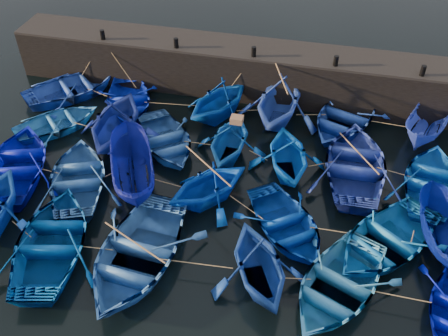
% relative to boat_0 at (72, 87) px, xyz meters
% --- Properties ---
extents(ground, '(120.00, 120.00, 0.00)m').
position_rel_boat_0_xyz_m(ground, '(9.39, -7.91, -0.52)').
color(ground, black).
rests_on(ground, ground).
extents(quay_wall, '(26.00, 2.50, 2.50)m').
position_rel_boat_0_xyz_m(quay_wall, '(9.39, 2.59, 0.73)').
color(quay_wall, black).
rests_on(quay_wall, ground).
extents(quay_top, '(26.00, 2.50, 0.12)m').
position_rel_boat_0_xyz_m(quay_top, '(9.39, 2.59, 2.04)').
color(quay_top, black).
rests_on(quay_top, quay_wall).
extents(bollard_0, '(0.24, 0.24, 0.50)m').
position_rel_boat_0_xyz_m(bollard_0, '(1.39, 1.69, 2.35)').
color(bollard_0, black).
rests_on(bollard_0, quay_top).
extents(bollard_1, '(0.24, 0.24, 0.50)m').
position_rel_boat_0_xyz_m(bollard_1, '(5.39, 1.69, 2.35)').
color(bollard_1, black).
rests_on(bollard_1, quay_top).
extents(bollard_2, '(0.24, 0.24, 0.50)m').
position_rel_boat_0_xyz_m(bollard_2, '(9.39, 1.69, 2.35)').
color(bollard_2, black).
rests_on(bollard_2, quay_top).
extents(bollard_3, '(0.24, 0.24, 0.50)m').
position_rel_boat_0_xyz_m(bollard_3, '(13.39, 1.69, 2.35)').
color(bollard_3, black).
rests_on(bollard_3, quay_top).
extents(bollard_4, '(0.24, 0.24, 0.50)m').
position_rel_boat_0_xyz_m(bollard_4, '(17.39, 1.69, 2.35)').
color(bollard_4, black).
rests_on(bollard_4, quay_top).
extents(boat_0, '(6.09, 6.12, 1.04)m').
position_rel_boat_0_xyz_m(boat_0, '(0.00, 0.00, 0.00)').
color(boat_0, '#1E40A2').
rests_on(boat_0, ground).
extents(boat_1, '(4.97, 5.67, 0.98)m').
position_rel_boat_0_xyz_m(boat_1, '(3.35, -0.52, -0.03)').
color(boat_1, '#061DC1').
rests_on(boat_1, ground).
extents(boat_2, '(5.00, 5.24, 2.15)m').
position_rel_boat_0_xyz_m(boat_2, '(8.07, -0.19, 0.55)').
color(boat_2, '#023891').
rests_on(boat_2, ground).
extents(boat_3, '(4.55, 5.15, 2.52)m').
position_rel_boat_0_xyz_m(boat_3, '(11.00, 0.15, 0.74)').
color(boat_3, blue).
rests_on(boat_3, ground).
extents(boat_4, '(5.40, 6.29, 1.10)m').
position_rel_boat_0_xyz_m(boat_4, '(14.21, 0.48, 0.03)').
color(boat_4, navy).
rests_on(boat_4, ground).
extents(boat_5, '(3.05, 4.69, 1.70)m').
position_rel_boat_0_xyz_m(boat_5, '(18.03, 0.36, 0.33)').
color(boat_5, blue).
rests_on(boat_5, ground).
extents(boat_6, '(4.95, 5.01, 0.85)m').
position_rel_boat_0_xyz_m(boat_6, '(0.66, -2.95, -0.10)').
color(boat_6, blue).
rests_on(boat_6, ground).
extents(boat_7, '(4.33, 4.94, 2.48)m').
position_rel_boat_0_xyz_m(boat_7, '(3.91, -3.22, 0.72)').
color(boat_7, navy).
rests_on(boat_7, ground).
extents(boat_8, '(5.42, 5.68, 0.96)m').
position_rel_boat_0_xyz_m(boat_8, '(6.24, -3.15, -0.04)').
color(boat_8, '#2C5DA7').
rests_on(boat_8, ground).
extents(boat_9, '(3.46, 3.95, 2.00)m').
position_rel_boat_0_xyz_m(boat_9, '(9.28, -3.11, 0.48)').
color(boat_9, '#094592').
rests_on(boat_9, ground).
extents(boat_10, '(4.36, 4.74, 2.09)m').
position_rel_boat_0_xyz_m(boat_10, '(11.99, -3.60, 0.52)').
color(boat_10, blue).
rests_on(boat_10, ground).
extents(boat_11, '(4.23, 5.78, 1.17)m').
position_rel_boat_0_xyz_m(boat_11, '(14.89, -2.99, 0.06)').
color(boat_11, navy).
rests_on(boat_11, ground).
extents(boat_12, '(4.24, 5.36, 1.00)m').
position_rel_boat_0_xyz_m(boat_12, '(18.07, -3.28, -0.02)').
color(boat_12, blue).
rests_on(boat_12, ground).
extents(boat_13, '(5.36, 6.32, 1.12)m').
position_rel_boat_0_xyz_m(boat_13, '(0.55, -6.37, 0.04)').
color(boat_13, '#000795').
rests_on(boat_13, ground).
extents(boat_14, '(5.17, 5.96, 1.03)m').
position_rel_boat_0_xyz_m(boat_14, '(3.49, -6.50, -0.01)').
color(boat_14, '#275996').
rests_on(boat_14, ground).
extents(boat_15, '(3.66, 5.06, 1.84)m').
position_rel_boat_0_xyz_m(boat_15, '(5.71, -5.92, 0.40)').
color(boat_15, navy).
rests_on(boat_15, ground).
extents(boat_16, '(4.86, 4.90, 1.95)m').
position_rel_boat_0_xyz_m(boat_16, '(9.08, -6.14, 0.46)').
color(boat_16, '#033ECD').
rests_on(boat_16, ground).
extents(boat_17, '(5.23, 5.49, 0.93)m').
position_rel_boat_0_xyz_m(boat_17, '(12.41, -7.12, -0.06)').
color(boat_17, '#033390').
rests_on(boat_17, ground).
extents(boat_18, '(5.94, 6.25, 1.05)m').
position_rel_boat_0_xyz_m(boat_18, '(16.11, -7.08, 0.01)').
color(boat_18, '#0E63B8').
rests_on(boat_18, ground).
extents(boat_19, '(2.22, 4.23, 1.55)m').
position_rel_boat_0_xyz_m(boat_19, '(18.06, -6.40, 0.25)').
color(boat_19, '#011174').
rests_on(boat_19, ground).
extents(boat_21, '(4.99, 6.14, 1.12)m').
position_rel_boat_0_xyz_m(boat_21, '(4.15, -9.99, 0.04)').
color(boat_21, navy).
rests_on(boat_21, ground).
extents(boat_22, '(4.61, 6.13, 1.21)m').
position_rel_boat_0_xyz_m(boat_22, '(7.36, -9.87, 0.08)').
color(boat_22, '#2B5EA6').
rests_on(boat_22, ground).
extents(boat_23, '(4.79, 5.03, 2.07)m').
position_rel_boat_0_xyz_m(boat_23, '(11.78, -9.68, 0.51)').
color(boat_23, navy).
rests_on(boat_23, ground).
extents(boat_24, '(5.22, 5.98, 1.03)m').
position_rel_boat_0_xyz_m(boat_24, '(14.49, -9.52, -0.01)').
color(boat_24, '#2D7ED1').
rests_on(boat_24, ground).
extents(wooden_crate, '(0.54, 0.45, 0.29)m').
position_rel_boat_0_xyz_m(wooden_crate, '(9.58, -3.11, 1.62)').
color(wooden_crate, '#946240').
rests_on(wooden_crate, boat_9).
extents(mooring_ropes, '(18.07, 11.71, 2.10)m').
position_rel_boat_0_xyz_m(mooring_ropes, '(9.18, -2.83, 0.36)').
color(mooring_ropes, tan).
rests_on(mooring_ropes, ground).
extents(loose_oars, '(9.79, 12.11, 1.41)m').
position_rel_boat_0_xyz_m(loose_oars, '(10.58, -4.71, 1.22)').
color(loose_oars, '#99724C').
rests_on(loose_oars, ground).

